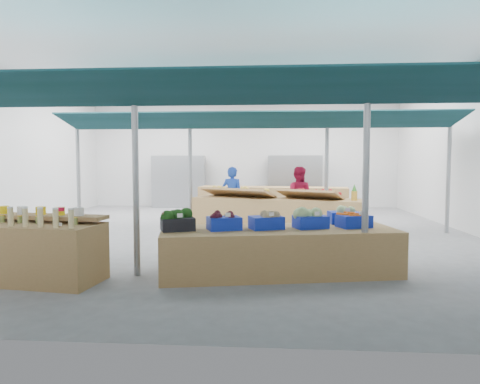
{
  "coord_description": "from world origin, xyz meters",
  "views": [
    {
      "loc": [
        1.09,
        -10.48,
        1.77
      ],
      "look_at": [
        0.45,
        -1.6,
        1.15
      ],
      "focal_mm": 32.0,
      "sensor_mm": 36.0,
      "label": 1
    }
  ],
  "objects_px": {
    "veg_counter": "(279,251)",
    "fruit_counter": "(276,216)",
    "vendor_right": "(298,197)",
    "bottle_shelf": "(36,250)",
    "vendor_left": "(232,197)"
  },
  "relations": [
    {
      "from": "veg_counter",
      "to": "fruit_counter",
      "type": "relative_size",
      "value": 0.9
    },
    {
      "from": "veg_counter",
      "to": "vendor_right",
      "type": "height_order",
      "value": "vendor_right"
    },
    {
      "from": "bottle_shelf",
      "to": "veg_counter",
      "type": "height_order",
      "value": "bottle_shelf"
    },
    {
      "from": "veg_counter",
      "to": "bottle_shelf",
      "type": "bearing_deg",
      "value": -179.57
    },
    {
      "from": "fruit_counter",
      "to": "vendor_right",
      "type": "distance_m",
      "value": 1.31
    },
    {
      "from": "vendor_left",
      "to": "vendor_right",
      "type": "xyz_separation_m",
      "value": [
        1.8,
        0.0,
        0.0
      ]
    },
    {
      "from": "veg_counter",
      "to": "vendor_left",
      "type": "height_order",
      "value": "vendor_left"
    },
    {
      "from": "veg_counter",
      "to": "vendor_right",
      "type": "xyz_separation_m",
      "value": [
        0.61,
        4.93,
        0.47
      ]
    },
    {
      "from": "veg_counter",
      "to": "vendor_left",
      "type": "distance_m",
      "value": 5.1
    },
    {
      "from": "vendor_right",
      "to": "fruit_counter",
      "type": "bearing_deg",
      "value": 75.63
    },
    {
      "from": "vendor_right",
      "to": "bottle_shelf",
      "type": "bearing_deg",
      "value": 67.44
    },
    {
      "from": "fruit_counter",
      "to": "vendor_right",
      "type": "xyz_separation_m",
      "value": [
        0.6,
        1.1,
        0.38
      ]
    },
    {
      "from": "bottle_shelf",
      "to": "fruit_counter",
      "type": "relative_size",
      "value": 0.49
    },
    {
      "from": "bottle_shelf",
      "to": "fruit_counter",
      "type": "distance_m",
      "value": 5.81
    },
    {
      "from": "veg_counter",
      "to": "fruit_counter",
      "type": "xyz_separation_m",
      "value": [
        0.01,
        3.83,
        0.08
      ]
    }
  ]
}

